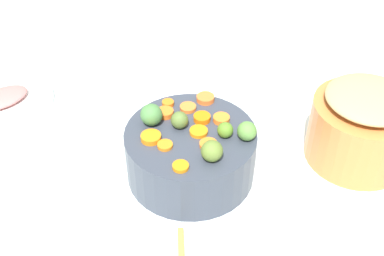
# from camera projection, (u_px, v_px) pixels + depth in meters

# --- Properties ---
(tabletop) EXTENTS (2.40, 2.40, 0.02)m
(tabletop) POSITION_uv_depth(u_px,v_px,m) (185.00, 173.00, 1.02)
(tabletop) COLOR white
(tabletop) RESTS_ON ground
(serving_bowl_carrots) EXTENTS (0.26, 0.26, 0.11)m
(serving_bowl_carrots) POSITION_uv_depth(u_px,v_px,m) (192.00, 153.00, 0.98)
(serving_bowl_carrots) COLOR #353B48
(serving_bowl_carrots) RESTS_ON tabletop
(metal_pot) EXTENTS (0.21, 0.21, 0.13)m
(metal_pot) POSITION_uv_depth(u_px,v_px,m) (360.00, 131.00, 1.01)
(metal_pot) COLOR #CE773B
(metal_pot) RESTS_ON tabletop
(stuffing_mound) EXTENTS (0.17, 0.17, 0.03)m
(stuffing_mound) POSITION_uv_depth(u_px,v_px,m) (370.00, 99.00, 0.95)
(stuffing_mound) COLOR tan
(stuffing_mound) RESTS_ON metal_pot
(carrot_slice_0) EXTENTS (0.04, 0.04, 0.01)m
(carrot_slice_0) POSITION_uv_depth(u_px,v_px,m) (188.00, 108.00, 0.99)
(carrot_slice_0) COLOR orange
(carrot_slice_0) RESTS_ON serving_bowl_carrots
(carrot_slice_1) EXTENTS (0.04, 0.04, 0.01)m
(carrot_slice_1) POSITION_uv_depth(u_px,v_px,m) (165.00, 145.00, 0.91)
(carrot_slice_1) COLOR orange
(carrot_slice_1) RESTS_ON serving_bowl_carrots
(carrot_slice_2) EXTENTS (0.04, 0.04, 0.01)m
(carrot_slice_2) POSITION_uv_depth(u_px,v_px,m) (181.00, 166.00, 0.86)
(carrot_slice_2) COLOR orange
(carrot_slice_2) RESTS_ON serving_bowl_carrots
(carrot_slice_3) EXTENTS (0.05, 0.05, 0.01)m
(carrot_slice_3) POSITION_uv_depth(u_px,v_px,m) (205.00, 98.00, 1.02)
(carrot_slice_3) COLOR orange
(carrot_slice_3) RESTS_ON serving_bowl_carrots
(carrot_slice_4) EXTENTS (0.05, 0.05, 0.01)m
(carrot_slice_4) POSITION_uv_depth(u_px,v_px,m) (199.00, 132.00, 0.94)
(carrot_slice_4) COLOR orange
(carrot_slice_4) RESTS_ON serving_bowl_carrots
(carrot_slice_5) EXTENTS (0.03, 0.03, 0.01)m
(carrot_slice_5) POSITION_uv_depth(u_px,v_px,m) (202.00, 118.00, 0.97)
(carrot_slice_5) COLOR orange
(carrot_slice_5) RESTS_ON serving_bowl_carrots
(carrot_slice_6) EXTENTS (0.03, 0.03, 0.01)m
(carrot_slice_6) POSITION_uv_depth(u_px,v_px,m) (208.00, 144.00, 0.91)
(carrot_slice_6) COLOR orange
(carrot_slice_6) RESTS_ON serving_bowl_carrots
(carrot_slice_7) EXTENTS (0.04, 0.04, 0.01)m
(carrot_slice_7) POSITION_uv_depth(u_px,v_px,m) (221.00, 119.00, 0.96)
(carrot_slice_7) COLOR orange
(carrot_slice_7) RESTS_ON serving_bowl_carrots
(carrot_slice_8) EXTENTS (0.04, 0.04, 0.01)m
(carrot_slice_8) POSITION_uv_depth(u_px,v_px,m) (151.00, 137.00, 0.92)
(carrot_slice_8) COLOR orange
(carrot_slice_8) RESTS_ON serving_bowl_carrots
(carrot_slice_9) EXTENTS (0.03, 0.03, 0.01)m
(carrot_slice_9) POSITION_uv_depth(u_px,v_px,m) (168.00, 103.00, 1.00)
(carrot_slice_9) COLOR orange
(carrot_slice_9) RESTS_ON serving_bowl_carrots
(carrot_slice_10) EXTENTS (0.05, 0.05, 0.01)m
(carrot_slice_10) POSITION_uv_depth(u_px,v_px,m) (165.00, 113.00, 0.98)
(carrot_slice_10) COLOR orange
(carrot_slice_10) RESTS_ON serving_bowl_carrots
(brussels_sprout_0) EXTENTS (0.03, 0.03, 0.03)m
(brussels_sprout_0) POSITION_uv_depth(u_px,v_px,m) (178.00, 121.00, 0.94)
(brussels_sprout_0) COLOR #536B30
(brussels_sprout_0) RESTS_ON serving_bowl_carrots
(brussels_sprout_1) EXTENTS (0.03, 0.03, 0.03)m
(brussels_sprout_1) POSITION_uv_depth(u_px,v_px,m) (225.00, 130.00, 0.92)
(brussels_sprout_1) COLOR #547C24
(brussels_sprout_1) RESTS_ON serving_bowl_carrots
(brussels_sprout_2) EXTENTS (0.04, 0.04, 0.04)m
(brussels_sprout_2) POSITION_uv_depth(u_px,v_px,m) (212.00, 151.00, 0.87)
(brussels_sprout_2) COLOR #5C732E
(brussels_sprout_2) RESTS_ON serving_bowl_carrots
(brussels_sprout_3) EXTENTS (0.04, 0.04, 0.04)m
(brussels_sprout_3) POSITION_uv_depth(u_px,v_px,m) (151.00, 115.00, 0.95)
(brussels_sprout_3) COLOR #46773E
(brussels_sprout_3) RESTS_ON serving_bowl_carrots
(brussels_sprout_4) EXTENTS (0.04, 0.04, 0.04)m
(brussels_sprout_4) POSITION_uv_depth(u_px,v_px,m) (247.00, 131.00, 0.92)
(brussels_sprout_4) COLOR #56873C
(brussels_sprout_4) RESTS_ON serving_bowl_carrots
(casserole_dish) EXTENTS (0.21, 0.21, 0.10)m
(casserole_dish) POSITION_uv_depth(u_px,v_px,m) (290.00, 54.00, 1.27)
(casserole_dish) COLOR white
(casserole_dish) RESTS_ON tabletop
(ham_plate) EXTENTS (0.22, 0.22, 0.01)m
(ham_plate) POSITION_uv_depth(u_px,v_px,m) (7.00, 102.00, 1.19)
(ham_plate) COLOR white
(ham_plate) RESTS_ON tabletop
(ham_slice_main) EXTENTS (0.13, 0.09, 0.02)m
(ham_slice_main) POSITION_uv_depth(u_px,v_px,m) (2.00, 98.00, 1.17)
(ham_slice_main) COLOR #D2706E
(ham_slice_main) RESTS_ON ham_plate
(dish_towel) EXTENTS (0.18, 0.19, 0.01)m
(dish_towel) POSITION_uv_depth(u_px,v_px,m) (114.00, 60.00, 1.33)
(dish_towel) COLOR #96B2BF
(dish_towel) RESTS_ON tabletop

